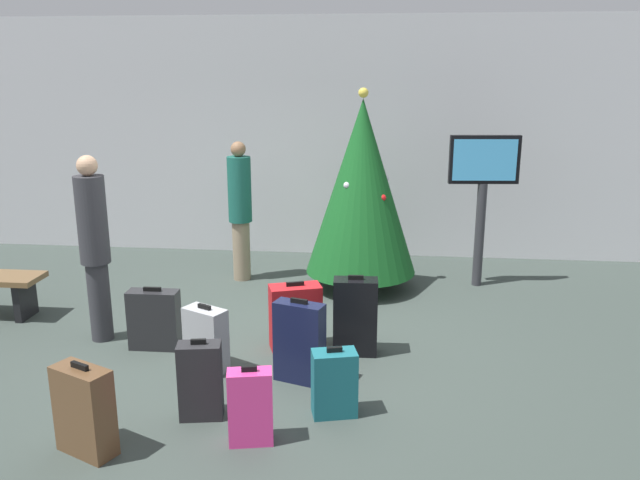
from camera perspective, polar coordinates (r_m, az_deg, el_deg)
The scene contains 15 objects.
ground_plane at distance 6.44m, azimuth -5.32°, elevation -9.51°, with size 16.00×16.00×0.00m, color #38423D.
back_wall at distance 9.39m, azimuth -1.37°, elevation 9.07°, with size 16.00×0.20×3.40m, color silver.
holiday_tree at distance 7.78m, azimuth 3.74°, elevation 4.70°, with size 1.36×1.36×2.46m.
flight_info_kiosk at distance 8.11m, azimuth 14.31°, elevation 4.98°, with size 0.85×0.17×1.90m.
traveller_0 at distance 6.66m, azimuth -19.46°, elevation -0.28°, with size 0.41×0.41×1.88m.
traveller_1 at distance 8.23m, azimuth -7.13°, elevation 2.91°, with size 0.42×0.42×1.80m.
suitcase_0 at distance 5.19m, azimuth -10.60°, elevation -12.22°, with size 0.36×0.24×0.66m.
suitcase_1 at distance 5.63m, azimuth -1.85°, elevation -9.10°, with size 0.47×0.30×0.77m.
suitcase_2 at distance 6.16m, azimuth 3.16°, elevation -6.83°, with size 0.43×0.24×0.79m.
suitcase_3 at distance 4.83m, azimuth -6.22°, elevation -14.56°, with size 0.35×0.23×0.61m.
suitcase_4 at distance 5.94m, azimuth -10.12°, elevation -8.72°, with size 0.44×0.35×0.63m.
suitcase_5 at distance 6.50m, azimuth -14.54°, elevation -6.88°, with size 0.49×0.20×0.63m.
suitcase_6 at distance 5.16m, azimuth 1.28°, elevation -12.63°, with size 0.39×0.29×0.58m.
suitcase_7 at distance 6.30m, azimuth -2.20°, elevation -6.86°, with size 0.55×0.39×0.68m.
suitcase_8 at distance 4.96m, azimuth -20.25°, elevation -14.08°, with size 0.48×0.37×0.69m.
Camera 1 is at (1.19, -5.74, 2.66)m, focal length 35.93 mm.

